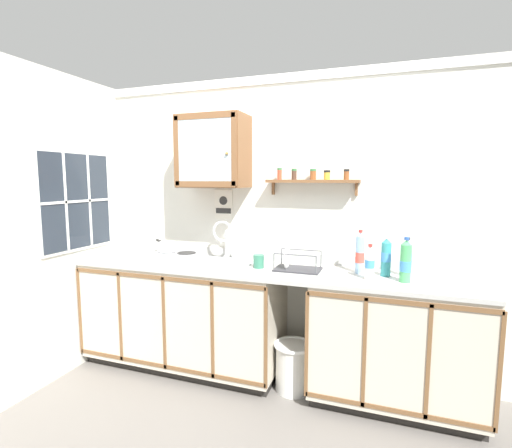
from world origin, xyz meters
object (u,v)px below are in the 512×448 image
Objects in this scene: bottle_detergent_teal_3 at (386,257)px; warning_sign at (224,204)px; bottle_opaque_white_1 at (370,263)px; mug at (259,261)px; hot_plate_stove at (176,256)px; bottle_water_blue_0 at (360,254)px; wall_cabinet at (213,152)px; bottle_soda_green_2 at (406,262)px; trash_bin at (293,366)px; dish_rack at (296,267)px; saucepan at (167,246)px; sink at (219,266)px; bottle_water_clear_4 at (407,258)px.

warning_sign reaches higher than bottle_detergent_teal_3.
bottle_opaque_white_1 is 0.18m from bottle_detergent_teal_3.
warning_sign is at bearing 163.46° from bottle_opaque_white_1.
bottle_opaque_white_1 is 2.03× the size of mug.
hot_plate_stove is 3.22× the size of mug.
bottle_water_blue_0 is 1.43m from wall_cabinet.
hot_plate_stove is 0.94m from wall_cabinet.
wall_cabinet is (-1.51, 0.20, 0.78)m from bottle_soda_green_2.
bottle_opaque_white_1 is at bearing -1.50° from trash_bin.
bottle_water_blue_0 is at bearing 172.91° from bottle_detergent_teal_3.
wall_cabinet is (-0.74, 0.11, 0.89)m from dish_rack.
dish_rack is (1.15, -0.02, -0.08)m from saucepan.
hot_plate_stove is 0.61m from warning_sign.
wall_cabinet is at bearing 12.12° from saucepan.
mug is 0.98m from wall_cabinet.
hot_plate_stove is 1.05m from dish_rack.
dish_rack is at bearing -1.23° from saucepan.
bottle_soda_green_2 is 0.82× the size of trash_bin.
wall_cabinet is (-0.09, 0.09, 0.94)m from sink.
trash_bin is at bearing -168.84° from bottle_detergent_teal_3.
hot_plate_stove is at bearing 176.32° from bottle_opaque_white_1.
trash_bin is at bearing -161.93° from bottle_water_blue_0.
hot_plate_stove is 1.31m from trash_bin.
warning_sign is (-1.51, 0.19, 0.34)m from bottle_water_clear_4.
trash_bin is at bearing -26.23° from warning_sign.
bottle_detergent_teal_3 is at bearing -9.79° from warning_sign.
sink is at bearing 2.88° from hot_plate_stove.
bottle_opaque_white_1 is 0.97× the size of warning_sign.
mug is (-0.94, -0.06, -0.09)m from bottle_detergent_teal_3.
bottle_water_blue_0 is at bearing 18.07° from trash_bin.
bottle_water_clear_4 is (0.02, 0.17, -0.00)m from bottle_soda_green_2.
bottle_water_blue_0 is at bearing 115.55° from bottle_opaque_white_1.
bottle_soda_green_2 reaches higher than hot_plate_stove.
wall_cabinet reaches higher than dish_rack.
sink reaches higher than mug.
bottle_water_clear_4 is at bearing 5.67° from mug.
dish_rack is at bearing 169.33° from bottle_opaque_white_1.
mug is (-0.83, 0.08, -0.06)m from bottle_opaque_white_1.
wall_cabinet is (-1.53, 0.03, 0.78)m from bottle_water_clear_4.
wall_cabinet is at bearing 172.48° from bottle_soda_green_2.
bottle_opaque_white_1 is 1.00m from trash_bin.
bottle_water_clear_4 is (1.94, 0.06, 0.02)m from saucepan.
hot_plate_stove is 1.06× the size of trash_bin.
mug is at bearing -17.22° from wall_cabinet.
wall_cabinet is (-1.28, 0.22, 0.80)m from bottle_opaque_white_1.
bottle_water_blue_0 is 0.18m from bottle_detergent_teal_3.
dish_rack is at bearing -172.67° from bottle_water_blue_0.
mug is at bearing -175.13° from dish_rack.
bottle_opaque_white_1 is at bearing -64.45° from bottle_water_blue_0.
trash_bin is at bearing -5.54° from saucepan.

